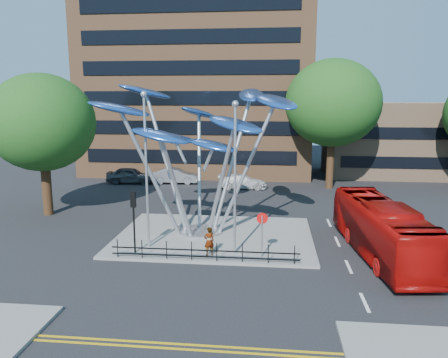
# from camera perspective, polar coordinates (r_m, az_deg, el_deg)

# --- Properties ---
(ground) EXTENTS (120.00, 120.00, 0.00)m
(ground) POSITION_cam_1_polar(r_m,az_deg,el_deg) (21.79, -0.63, -12.66)
(ground) COLOR black
(ground) RESTS_ON ground
(traffic_island) EXTENTS (12.00, 9.00, 0.15)m
(traffic_island) POSITION_cam_1_polar(r_m,az_deg,el_deg) (27.45, -1.22, -7.48)
(traffic_island) COLOR slate
(traffic_island) RESTS_ON ground
(double_yellow_near) EXTENTS (40.00, 0.12, 0.01)m
(double_yellow_near) POSITION_cam_1_polar(r_m,az_deg,el_deg) (16.50, -3.29, -20.87)
(double_yellow_near) COLOR gold
(double_yellow_near) RESTS_ON ground
(double_yellow_far) EXTENTS (40.00, 0.12, 0.01)m
(double_yellow_far) POSITION_cam_1_polar(r_m,az_deg,el_deg) (16.25, -3.47, -21.42)
(double_yellow_far) COLOR gold
(double_yellow_far) RESTS_ON ground
(brick_tower) EXTENTS (25.00, 15.00, 30.00)m
(brick_tower) POSITION_cam_1_polar(r_m,az_deg,el_deg) (52.91, -3.12, 17.60)
(brick_tower) COLOR brown
(brick_tower) RESTS_ON ground
(low_building_near) EXTENTS (15.00, 8.00, 8.00)m
(low_building_near) POSITION_cam_1_polar(r_m,az_deg,el_deg) (51.89, 21.46, 4.84)
(low_building_near) COLOR tan
(low_building_near) RESTS_ON ground
(tree_right) EXTENTS (8.80, 8.80, 12.11)m
(tree_right) POSITION_cam_1_polar(r_m,az_deg,el_deg) (42.23, 14.03, 9.58)
(tree_right) COLOR black
(tree_right) RESTS_ON ground
(tree_left) EXTENTS (7.60, 7.60, 10.32)m
(tree_left) POSITION_cam_1_polar(r_m,az_deg,el_deg) (34.11, -22.70, 6.79)
(tree_left) COLOR black
(tree_left) RESTS_ON ground
(leaf_sculpture) EXTENTS (12.72, 9.54, 9.51)m
(leaf_sculpture) POSITION_cam_1_polar(r_m,az_deg,el_deg) (26.97, -3.36, 6.93)
(leaf_sculpture) COLOR #9EA0A5
(leaf_sculpture) RESTS_ON traffic_island
(street_lamp_left) EXTENTS (0.36, 0.36, 8.80)m
(street_lamp_left) POSITION_cam_1_polar(r_m,az_deg,el_deg) (24.57, -10.16, 2.86)
(street_lamp_left) COLOR #9EA0A5
(street_lamp_left) RESTS_ON traffic_island
(street_lamp_right) EXTENTS (0.36, 0.36, 8.30)m
(street_lamp_right) POSITION_cam_1_polar(r_m,az_deg,el_deg) (23.21, 1.45, 1.91)
(street_lamp_right) COLOR #9EA0A5
(street_lamp_right) RESTS_ON traffic_island
(traffic_light_island) EXTENTS (0.28, 0.18, 3.42)m
(traffic_light_island) POSITION_cam_1_polar(r_m,az_deg,el_deg) (24.31, -11.74, -3.88)
(traffic_light_island) COLOR black
(traffic_light_island) RESTS_ON traffic_island
(no_entry_sign_island) EXTENTS (0.60, 0.10, 2.45)m
(no_entry_sign_island) POSITION_cam_1_polar(r_m,az_deg,el_deg) (23.39, 5.00, -6.30)
(no_entry_sign_island) COLOR #9EA0A5
(no_entry_sign_island) RESTS_ON traffic_island
(pedestrian_railing_front) EXTENTS (10.00, 0.06, 1.00)m
(pedestrian_railing_front) POSITION_cam_1_polar(r_m,az_deg,el_deg) (23.27, -2.61, -9.64)
(pedestrian_railing_front) COLOR black
(pedestrian_railing_front) RESTS_ON traffic_island
(red_bus) EXTENTS (3.75, 11.05, 3.02)m
(red_bus) POSITION_cam_1_polar(r_m,az_deg,el_deg) (25.53, 19.89, -6.18)
(red_bus) COLOR #A10907
(red_bus) RESTS_ON ground
(pedestrian) EXTENTS (0.68, 0.59, 1.58)m
(pedestrian) POSITION_cam_1_polar(r_m,az_deg,el_deg) (23.87, -1.96, -8.12)
(pedestrian) COLOR gray
(pedestrian) RESTS_ON traffic_island
(parked_car_left) EXTENTS (4.85, 2.10, 1.63)m
(parked_car_left) POSITION_cam_1_polar(r_m,az_deg,el_deg) (45.06, -12.11, 0.47)
(parked_car_left) COLOR #3C4043
(parked_car_left) RESTS_ON ground
(parked_car_mid) EXTENTS (4.77, 1.91, 1.54)m
(parked_car_mid) POSITION_cam_1_polar(r_m,az_deg,el_deg) (44.31, -6.38, 0.41)
(parked_car_mid) COLOR #9C9EA3
(parked_car_mid) RESTS_ON ground
(parked_car_right) EXTENTS (4.60, 1.88, 1.33)m
(parked_car_right) POSITION_cam_1_polar(r_m,az_deg,el_deg) (41.66, 2.45, -0.33)
(parked_car_right) COLOR silver
(parked_car_right) RESTS_ON ground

